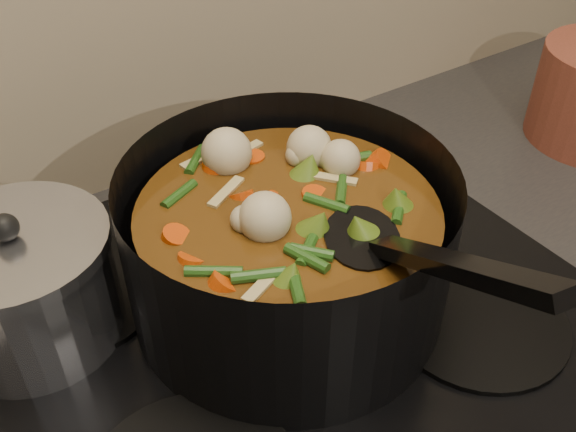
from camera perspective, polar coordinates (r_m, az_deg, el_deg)
stovetop at (r=0.67m, az=-1.36°, el=-8.69°), size 0.62×0.54×0.03m
stockpot at (r=0.62m, az=0.06°, el=-2.70°), size 0.40×0.48×0.23m
saucepan at (r=0.65m, az=-22.31°, el=-5.75°), size 0.17×0.17×0.14m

